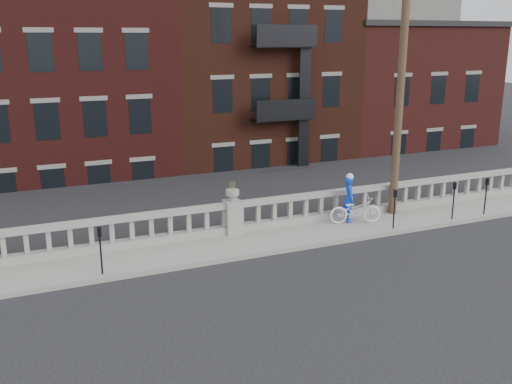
{
  "coord_description": "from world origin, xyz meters",
  "views": [
    {
      "loc": [
        -6.45,
        -12.88,
        6.5
      ],
      "look_at": [
        0.52,
        3.2,
        1.68
      ],
      "focal_mm": 40.0,
      "sensor_mm": 36.0,
      "label": 1
    }
  ],
  "objects": [
    {
      "name": "parking_meter_d",
      "position": [
        9.22,
        2.15,
        1.0
      ],
      "size": [
        0.1,
        0.09,
        1.36
      ],
      "color": "black",
      "rests_on": "sidewalk"
    },
    {
      "name": "parking_meter_c",
      "position": [
        7.72,
        2.15,
        1.0
      ],
      "size": [
        0.1,
        0.09,
        1.36
      ],
      "color": "black",
      "rests_on": "sidewalk"
    },
    {
      "name": "balustrade",
      "position": [
        0.0,
        3.95,
        0.64
      ],
      "size": [
        28.0,
        0.34,
        1.03
      ],
      "color": "gray",
      "rests_on": "sidewalk"
    },
    {
      "name": "parking_meter_b",
      "position": [
        5.16,
        2.15,
        1.0
      ],
      "size": [
        0.1,
        0.09,
        1.36
      ],
      "color": "black",
      "rests_on": "sidewalk"
    },
    {
      "name": "cyclist",
      "position": [
        4.17,
        3.43,
        0.97
      ],
      "size": [
        0.56,
        0.69,
        1.64
      ],
      "primitive_type": "imported",
      "rotation": [
        0.0,
        0.0,
        1.26
      ],
      "color": "#0E36D4",
      "rests_on": "sidewalk"
    },
    {
      "name": "utility_pole",
      "position": [
        6.2,
        3.6,
        5.24
      ],
      "size": [
        1.6,
        0.28,
        10.0
      ],
      "color": "#422D1E",
      "rests_on": "sidewalk"
    },
    {
      "name": "planter_pedestal",
      "position": [
        0.0,
        3.95,
        0.83
      ],
      "size": [
        0.55,
        0.55,
        1.76
      ],
      "color": "gray",
      "rests_on": "sidewalk"
    },
    {
      "name": "parking_meter_a",
      "position": [
        -4.56,
        2.15,
        1.0
      ],
      "size": [
        0.1,
        0.09,
        1.36
      ],
      "color": "black",
      "rests_on": "sidewalk"
    },
    {
      "name": "lower_level",
      "position": [
        0.56,
        23.04,
        2.63
      ],
      "size": [
        80.0,
        44.0,
        20.8
      ],
      "color": "#605E59",
      "rests_on": "ground"
    },
    {
      "name": "sidewalk",
      "position": [
        0.0,
        3.0,
        0.07
      ],
      "size": [
        32.0,
        2.2,
        0.15
      ],
      "primitive_type": "cube",
      "color": "gray",
      "rests_on": "ground"
    },
    {
      "name": "ground",
      "position": [
        0.0,
        0.0,
        0.0
      ],
      "size": [
        120.0,
        120.0,
        0.0
      ],
      "primitive_type": "plane",
      "color": "black",
      "rests_on": "ground"
    },
    {
      "name": "bicycle",
      "position": [
        4.29,
        3.17,
        0.63
      ],
      "size": [
        1.92,
        1.11,
        0.96
      ],
      "primitive_type": "imported",
      "rotation": [
        0.0,
        0.0,
        1.3
      ],
      "color": "white",
      "rests_on": "sidewalk"
    }
  ]
}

